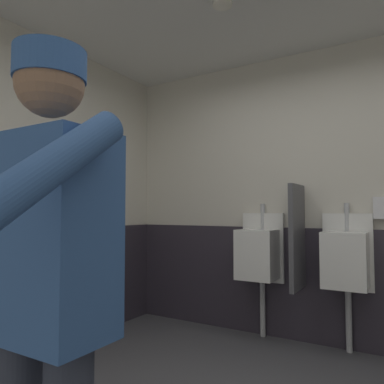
{
  "coord_description": "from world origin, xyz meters",
  "views": [
    {
      "loc": [
        0.63,
        -1.65,
        1.17
      ],
      "look_at": [
        -0.16,
        -0.31,
        1.25
      ],
      "focal_mm": 34.01,
      "sensor_mm": 36.0,
      "label": 1
    }
  ],
  "objects_px": {
    "urinal_left": "(259,254)",
    "soap_dispenser": "(380,208)",
    "urinal_middle": "(346,259)",
    "person": "(43,275)"
  },
  "relations": [
    {
      "from": "urinal_left",
      "to": "soap_dispenser",
      "type": "xyz_separation_m",
      "value": [
        1.0,
        0.12,
        0.42
      ]
    },
    {
      "from": "urinal_middle",
      "to": "soap_dispenser",
      "type": "relative_size",
      "value": 6.89
    },
    {
      "from": "urinal_middle",
      "to": "person",
      "type": "relative_size",
      "value": 0.74
    },
    {
      "from": "urinal_left",
      "to": "urinal_middle",
      "type": "height_order",
      "value": "same"
    },
    {
      "from": "urinal_middle",
      "to": "urinal_left",
      "type": "bearing_deg",
      "value": 180.0
    },
    {
      "from": "urinal_middle",
      "to": "person",
      "type": "xyz_separation_m",
      "value": [
        -0.51,
        -2.5,
        0.2
      ]
    },
    {
      "from": "urinal_middle",
      "to": "soap_dispenser",
      "type": "xyz_separation_m",
      "value": [
        0.25,
        0.12,
        0.42
      ]
    },
    {
      "from": "soap_dispenser",
      "to": "urinal_left",
      "type": "bearing_deg",
      "value": -173.22
    },
    {
      "from": "urinal_middle",
      "to": "soap_dispenser",
      "type": "bearing_deg",
      "value": 25.17
    },
    {
      "from": "urinal_left",
      "to": "soap_dispenser",
      "type": "relative_size",
      "value": 6.89
    }
  ]
}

